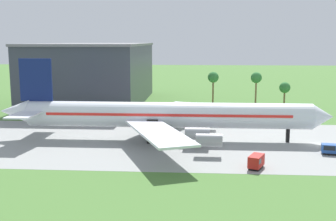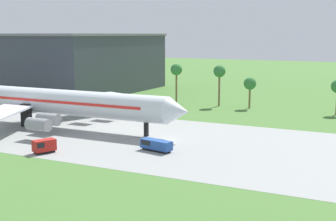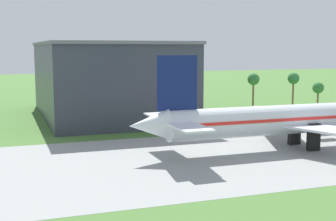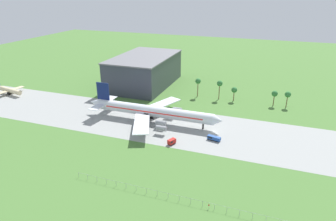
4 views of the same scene
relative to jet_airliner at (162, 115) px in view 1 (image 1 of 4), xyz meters
The scene contains 6 objects.
ground_plane 34.27m from the jet_airliner, ahead, with size 600.00×600.00×0.00m, color #477233.
taxiway_strip 34.27m from the jet_airliner, ahead, with size 320.00×44.00×0.02m.
jet_airliner is the anchor object (origin of this frame).
baggage_tug 27.84m from the jet_airliner, 48.21° to the right, with size 3.43×4.43×2.44m.
terminal_building 64.89m from the jet_airliner, 117.21° to the left, with size 36.72×61.20×21.42m.
palm_tree_row 68.61m from the jet_airliner, 42.52° to the left, with size 89.49×3.60×12.26m.
Camera 1 is at (-26.02, -91.54, 22.47)m, focal length 45.00 mm.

